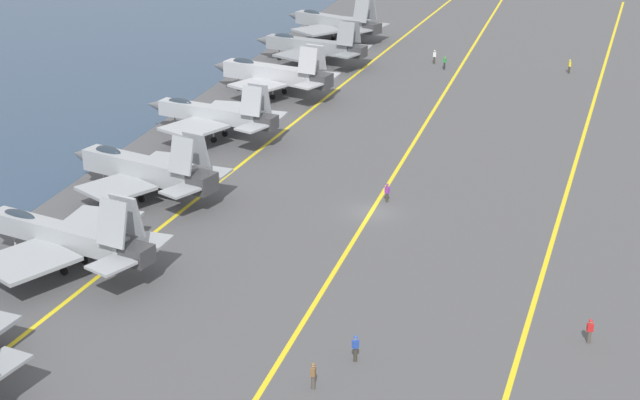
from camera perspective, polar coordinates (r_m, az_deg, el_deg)
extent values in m
plane|color=navy|center=(81.85, 2.98, -0.97)|extent=(2000.00, 2000.00, 0.00)
cube|color=#4C4C4F|center=(81.78, 2.99, -0.84)|extent=(228.00, 54.56, 0.40)
cube|color=yellow|center=(79.99, 13.51, -1.84)|extent=(204.95, 10.83, 0.01)
cube|color=yellow|center=(81.70, 2.99, -0.71)|extent=(205.20, 0.36, 0.01)
cube|color=yellow|center=(86.02, -6.78, 0.37)|extent=(204.76, 14.14, 0.01)
cube|color=gray|center=(58.31, -18.03, -9.03)|extent=(3.14, 2.62, 0.20)
cube|color=#93999E|center=(73.76, -14.98, -1.93)|extent=(4.17, 12.20, 1.54)
cube|color=#38383A|center=(69.27, -10.59, -3.14)|extent=(2.16, 2.31, 1.31)
ellipsoid|color=#232D38|center=(75.94, -17.08, -0.86)|extent=(1.48, 3.07, 0.85)
cube|color=#93999E|center=(71.37, -16.69, -3.40)|extent=(7.53, 7.30, 0.28)
cube|color=#93999E|center=(76.12, -12.86, -1.36)|extent=(5.90, 5.39, 0.28)
cube|color=#93999E|center=(68.54, -12.01, -1.34)|extent=(1.46, 2.46, 3.21)
cube|color=#93999E|center=(69.66, -11.16, -0.88)|extent=(1.46, 2.46, 3.21)
cube|color=#93999E|center=(68.09, -12.06, -3.72)|extent=(3.47, 3.20, 0.20)
cube|color=#93999E|center=(71.07, -9.82, -2.41)|extent=(2.91, 2.43, 0.20)
cylinder|color=#B2B2B7|center=(77.42, -17.31, -2.37)|extent=(0.16, 0.16, 1.77)
cylinder|color=black|center=(77.65, -17.26, -2.76)|extent=(0.35, 0.63, 0.60)
cylinder|color=#B2B2B7|center=(72.94, -14.72, -3.61)|extent=(0.16, 0.16, 1.77)
cylinder|color=black|center=(73.19, -14.67, -4.02)|extent=(0.35, 0.63, 0.60)
cylinder|color=#B2B2B7|center=(74.34, -13.60, -2.99)|extent=(0.16, 0.16, 1.77)
cylinder|color=black|center=(74.59, -13.56, -3.40)|extent=(0.35, 0.63, 0.60)
cube|color=#93999E|center=(85.86, -10.47, 1.83)|extent=(4.80, 11.54, 1.87)
cone|color=#5B5E60|center=(90.22, -13.66, 2.57)|extent=(2.28, 2.56, 1.78)
cube|color=#38383A|center=(81.72, -6.86, 0.99)|extent=(2.57, 2.36, 1.59)
ellipsoid|color=#232D38|center=(87.81, -12.22, 2.77)|extent=(1.72, 2.96, 1.03)
cube|color=#93999E|center=(83.46, -11.79, 0.68)|extent=(6.81, 6.78, 0.28)
cube|color=#93999E|center=(88.27, -8.78, 2.09)|extent=(5.13, 5.05, 0.28)
cube|color=#93999E|center=(80.89, -8.06, 2.57)|extent=(1.47, 2.33, 3.01)
cube|color=#93999E|center=(82.33, -7.21, 2.97)|extent=(1.47, 2.33, 3.01)
cube|color=#93999E|center=(80.31, -8.14, 0.54)|extent=(3.45, 3.15, 0.20)
cube|color=#93999E|center=(83.71, -6.14, 1.55)|extent=(2.98, 2.41, 0.20)
cylinder|color=#B2B2B7|center=(89.18, -12.46, 1.29)|extent=(0.16, 0.16, 1.49)
cylinder|color=black|center=(89.34, -12.43, 1.03)|extent=(0.37, 0.64, 0.60)
cylinder|color=#B2B2B7|center=(84.81, -10.38, 0.36)|extent=(0.16, 0.16, 1.49)
cylinder|color=black|center=(84.98, -10.36, 0.09)|extent=(0.37, 0.64, 0.60)
cylinder|color=#B2B2B7|center=(86.64, -9.25, 0.91)|extent=(0.16, 0.16, 1.49)
cylinder|color=black|center=(86.80, -9.23, 0.64)|extent=(0.37, 0.64, 0.60)
cube|color=#9EA3A8|center=(99.71, -6.49, 5.04)|extent=(3.55, 11.35, 1.52)
cone|color=#5B5E60|center=(103.30, -9.56, 5.48)|extent=(1.81, 2.36, 1.44)
cube|color=#38383A|center=(96.36, -3.12, 4.54)|extent=(2.05, 2.12, 1.29)
ellipsoid|color=#232D38|center=(101.35, -8.14, 5.66)|extent=(1.32, 2.85, 0.84)
cube|color=#9EA3A8|center=(96.97, -7.36, 4.20)|extent=(6.81, 6.61, 0.28)
cube|color=#9EA3A8|center=(102.39, -5.27, 5.25)|extent=(5.55, 5.18, 0.28)
cube|color=#9EA3A8|center=(95.65, -4.02, 5.77)|extent=(1.27, 2.26, 2.86)
cube|color=#9EA3A8|center=(96.97, -3.54, 6.01)|extent=(1.27, 2.26, 2.86)
cube|color=#9EA3A8|center=(94.81, -4.00, 4.22)|extent=(3.37, 2.98, 0.20)
cube|color=#9EA3A8|center=(98.37, -2.73, 4.92)|extent=(2.82, 2.16, 0.20)
cylinder|color=#B2B2B7|center=(102.47, -8.42, 4.42)|extent=(0.16, 0.16, 1.85)
cylinder|color=black|center=(102.66, -8.41, 4.09)|extent=(0.33, 0.63, 0.60)
cylinder|color=#B2B2B7|center=(98.78, -6.22, 3.86)|extent=(0.16, 0.16, 1.85)
cylinder|color=black|center=(98.97, -6.20, 3.51)|extent=(0.33, 0.63, 0.60)
cylinder|color=#B2B2B7|center=(100.48, -5.57, 4.20)|extent=(0.16, 0.16, 1.85)
cylinder|color=black|center=(100.67, -5.56, 3.86)|extent=(0.33, 0.63, 0.60)
cube|color=#A8AAAF|center=(114.29, -2.96, 7.37)|extent=(4.36, 11.75, 1.85)
cone|color=#5B5E60|center=(117.88, -5.79, 7.75)|extent=(2.20, 2.53, 1.76)
cube|color=#38383A|center=(110.93, 0.11, 6.95)|extent=(2.49, 2.31, 1.57)
ellipsoid|color=#232D38|center=(115.92, -4.47, 7.99)|extent=(1.62, 2.98, 1.02)
cube|color=#A8AAAF|center=(111.58, -3.66, 6.67)|extent=(6.43, 6.59, 0.28)
cube|color=#A8AAAF|center=(116.94, -1.95, 7.43)|extent=(4.78, 5.13, 0.28)
cube|color=#A8AAAF|center=(110.09, -0.71, 8.12)|extent=(1.37, 2.35, 2.92)
cube|color=#A8AAAF|center=(111.74, -0.22, 8.33)|extent=(1.37, 2.35, 2.92)
cube|color=#A8AAAF|center=(109.19, -0.70, 6.70)|extent=(3.43, 3.11, 0.20)
cube|color=#A8AAAF|center=(113.12, 0.47, 7.25)|extent=(2.90, 2.33, 0.20)
cylinder|color=#B2B2B7|center=(117.01, -4.76, 6.77)|extent=(0.16, 0.16, 1.71)
cylinder|color=black|center=(117.15, -4.75, 6.51)|extent=(0.35, 0.63, 0.60)
cylinder|color=#B2B2B7|center=(113.10, -2.77, 6.28)|extent=(0.16, 0.16, 1.71)
cylinder|color=black|center=(113.25, -2.77, 6.01)|extent=(0.35, 0.63, 0.60)
cylinder|color=#B2B2B7|center=(115.23, -2.10, 6.59)|extent=(0.16, 0.16, 1.71)
cylinder|color=black|center=(115.38, -2.10, 6.33)|extent=(0.35, 0.63, 0.60)
cube|color=gray|center=(128.59, -0.67, 8.97)|extent=(3.96, 11.96, 1.67)
cone|color=#5B5E60|center=(131.89, -3.35, 9.27)|extent=(1.99, 2.51, 1.58)
cube|color=#38383A|center=(125.52, 2.21, 8.63)|extent=(2.26, 2.26, 1.42)
ellipsoid|color=#232D38|center=(130.10, -2.10, 9.47)|extent=(1.47, 3.01, 0.92)
cube|color=gray|center=(125.80, -1.20, 8.41)|extent=(6.45, 6.65, 0.28)
cube|color=gray|center=(131.28, 0.15, 9.00)|extent=(4.94, 5.34, 0.28)
cube|color=gray|center=(124.76, 1.51, 9.65)|extent=(1.34, 2.38, 2.95)
cube|color=gray|center=(126.30, 1.86, 9.80)|extent=(1.34, 2.38, 2.95)
cube|color=gray|center=(123.76, 1.55, 8.44)|extent=(3.42, 3.11, 0.20)
cube|color=gray|center=(127.68, 2.44, 8.86)|extent=(2.85, 2.31, 0.20)
cylinder|color=#B2B2B7|center=(131.04, -2.39, 8.47)|extent=(0.16, 0.16, 1.58)
cylinder|color=black|center=(131.16, -2.39, 8.26)|extent=(0.33, 0.63, 0.60)
cylinder|color=#B2B2B7|center=(127.42, -0.43, 8.09)|extent=(0.16, 0.16, 1.58)
cylinder|color=black|center=(127.54, -0.43, 7.88)|extent=(0.33, 0.63, 0.60)
cylinder|color=#B2B2B7|center=(129.43, 0.05, 8.32)|extent=(0.16, 0.16, 1.58)
cylinder|color=black|center=(129.55, 0.05, 8.11)|extent=(0.33, 0.63, 0.60)
cube|color=gray|center=(143.62, 0.67, 10.33)|extent=(6.22, 11.90, 1.72)
cone|color=#5B5E60|center=(147.96, -1.53, 10.68)|extent=(2.39, 2.75, 1.63)
cube|color=#38383A|center=(139.42, 3.06, 9.94)|extent=(2.58, 2.58, 1.46)
ellipsoid|color=#232D38|center=(145.71, -0.49, 10.83)|extent=(2.00, 3.10, 0.95)
cube|color=gray|center=(140.64, -0.13, 9.85)|extent=(7.70, 7.61, 0.28)
cube|color=gray|center=(146.39, 1.71, 10.33)|extent=(6.40, 6.03, 0.28)
cube|color=gray|center=(138.95, 2.41, 10.95)|extent=(1.77, 2.50, 3.15)
cube|color=gray|center=(140.39, 2.85, 11.06)|extent=(1.77, 2.50, 3.15)
cube|color=gray|center=(137.90, 2.34, 9.82)|extent=(3.60, 3.44, 0.20)
cube|color=gray|center=(141.50, 3.44, 10.12)|extent=(3.23, 2.85, 0.20)
cylinder|color=#B2B2B7|center=(146.70, -0.75, 9.94)|extent=(0.16, 0.16, 1.48)
cylinder|color=black|center=(146.80, -0.74, 9.78)|extent=(0.43, 0.64, 0.60)
cylinder|color=#B2B2B7|center=(142.29, 0.77, 9.56)|extent=(0.16, 0.16, 1.48)
cylinder|color=black|center=(142.39, 0.77, 9.39)|extent=(0.43, 0.64, 0.60)
cylinder|color=#B2B2B7|center=(144.16, 1.36, 9.72)|extent=(0.16, 0.16, 1.48)
cylinder|color=black|center=(144.26, 1.36, 9.55)|extent=(0.43, 0.64, 0.60)
cylinder|color=#4C473D|center=(64.57, 15.38, -7.69)|extent=(0.24, 0.24, 0.83)
cube|color=red|center=(64.25, 15.44, -7.16)|extent=(0.36, 0.44, 0.54)
sphere|color=tan|center=(64.06, 15.48, -6.85)|extent=(0.22, 0.22, 0.22)
sphere|color=red|center=(64.03, 15.49, -6.80)|extent=(0.24, 0.24, 0.24)
cylinder|color=#4C473D|center=(57.84, -0.40, -10.55)|extent=(0.24, 0.24, 0.87)
cube|color=brown|center=(57.46, -0.40, -9.95)|extent=(0.39, 0.28, 0.55)
sphere|color=tan|center=(57.25, -0.40, -9.61)|extent=(0.22, 0.22, 0.22)
sphere|color=brown|center=(57.21, -0.40, -9.56)|extent=(0.24, 0.24, 0.24)
cylinder|color=#383328|center=(128.34, 14.30, 7.35)|extent=(0.24, 0.24, 0.88)
cube|color=yellow|center=(128.16, 14.33, 7.67)|extent=(0.44, 0.36, 0.58)
sphere|color=tan|center=(128.07, 14.35, 7.85)|extent=(0.22, 0.22, 0.22)
sphere|color=yellow|center=(128.05, 14.35, 7.88)|extent=(0.24, 0.24, 0.24)
cylinder|color=#383328|center=(83.74, 3.92, 0.15)|extent=(0.24, 0.24, 0.81)
cube|color=purple|center=(83.48, 3.93, 0.59)|extent=(0.40, 0.46, 0.57)
sphere|color=#9E7051|center=(83.33, 3.94, 0.85)|extent=(0.22, 0.22, 0.22)
sphere|color=purple|center=(83.31, 3.94, 0.89)|extent=(0.24, 0.24, 0.24)
cylinder|color=#383328|center=(60.42, 2.07, -8.97)|extent=(0.24, 0.24, 0.94)
cube|color=#284CB2|center=(60.04, 2.08, -8.36)|extent=(0.46, 0.43, 0.54)
sphere|color=beige|center=(59.84, 2.08, -8.04)|extent=(0.22, 0.22, 0.22)
sphere|color=#284CB2|center=(59.81, 2.08, -7.99)|extent=(0.24, 0.24, 0.24)
cylinder|color=#383328|center=(129.94, 6.67, 8.08)|extent=(0.24, 0.24, 0.94)
cube|color=white|center=(129.76, 6.68, 8.40)|extent=(0.33, 0.42, 0.58)
sphere|color=#9E7051|center=(129.66, 6.69, 8.58)|extent=(0.22, 0.22, 0.22)
sphere|color=white|center=(129.65, 6.69, 8.61)|extent=(0.24, 0.24, 0.24)
cylinder|color=#232328|center=(127.26, 7.25, 7.75)|extent=(0.24, 0.24, 0.92)
cube|color=green|center=(127.08, 7.26, 8.06)|extent=(0.35, 0.43, 0.52)
sphere|color=beige|center=(126.99, 7.27, 8.23)|extent=(0.22, 0.22, 0.22)
sphere|color=green|center=(126.97, 7.27, 8.26)|extent=(0.24, 0.24, 0.24)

